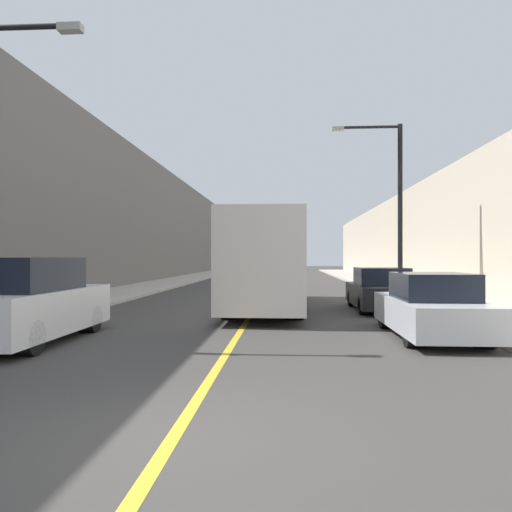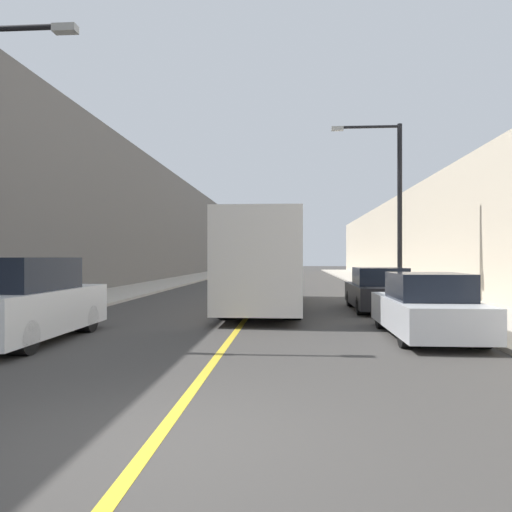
% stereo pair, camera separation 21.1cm
% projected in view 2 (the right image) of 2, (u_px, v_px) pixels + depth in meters
% --- Properties ---
extents(ground_plane, '(200.00, 200.00, 0.00)m').
position_uv_depth(ground_plane, '(155.00, 441.00, 5.10)').
color(ground_plane, '#3F3D3A').
extents(sidewalk_left, '(3.48, 72.00, 0.11)m').
position_uv_depth(sidewalk_left, '(169.00, 283.00, 35.55)').
color(sidewalk_left, '#B2AA9E').
rests_on(sidewalk_left, ground).
extents(sidewalk_right, '(3.48, 72.00, 0.11)m').
position_uv_depth(sidewalk_right, '(378.00, 283.00, 34.50)').
color(sidewalk_right, '#B2AA9E').
rests_on(sidewalk_right, ground).
extents(building_row_left, '(4.00, 72.00, 9.40)m').
position_uv_depth(building_row_left, '(118.00, 218.00, 35.82)').
color(building_row_left, '#66605B').
rests_on(building_row_left, ground).
extents(building_row_right, '(4.00, 72.00, 6.38)m').
position_uv_depth(building_row_right, '(433.00, 238.00, 34.24)').
color(building_row_right, beige).
rests_on(building_row_right, ground).
extents(road_center_line, '(0.16, 72.00, 0.01)m').
position_uv_depth(road_center_line, '(272.00, 284.00, 35.02)').
color(road_center_line, gold).
rests_on(road_center_line, ground).
extents(bus, '(2.51, 11.05, 3.28)m').
position_uv_depth(bus, '(266.00, 261.00, 18.52)').
color(bus, silver).
rests_on(bus, ground).
extents(parked_suv_left, '(1.89, 4.80, 1.88)m').
position_uv_depth(parked_suv_left, '(24.00, 303.00, 11.04)').
color(parked_suv_left, silver).
rests_on(parked_suv_left, ground).
extents(car_right_near, '(1.80, 4.56, 1.52)m').
position_uv_depth(car_right_near, '(426.00, 308.00, 11.65)').
color(car_right_near, silver).
rests_on(car_right_near, ground).
extents(car_right_mid, '(1.89, 4.52, 1.52)m').
position_uv_depth(car_right_mid, '(379.00, 291.00, 17.56)').
color(car_right_mid, black).
rests_on(car_right_mid, ground).
extents(street_lamp_right, '(2.93, 0.24, 7.33)m').
position_uv_depth(street_lamp_right, '(393.00, 198.00, 20.79)').
color(street_lamp_right, black).
rests_on(street_lamp_right, sidewalk_right).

